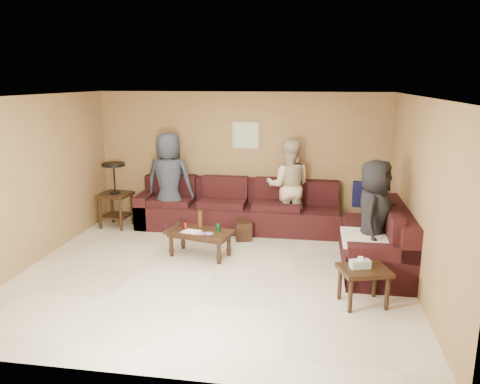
{
  "coord_description": "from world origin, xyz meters",
  "views": [
    {
      "loc": [
        1.37,
        -6.18,
        2.72
      ],
      "look_at": [
        0.25,
        0.85,
        1.0
      ],
      "focal_mm": 35.0,
      "sensor_mm": 36.0,
      "label": 1
    }
  ],
  "objects_px": {
    "waste_bin": "(243,231)",
    "person_left": "(169,181)",
    "side_table_right": "(363,273)",
    "person_middle": "(288,186)",
    "sectional_sofa": "(278,222)",
    "coffee_table": "(200,234)",
    "person_right": "(374,217)",
    "end_table_left": "(115,194)"
  },
  "relations": [
    {
      "from": "waste_bin",
      "to": "end_table_left",
      "type": "bearing_deg",
      "value": 171.51
    },
    {
      "from": "end_table_left",
      "to": "side_table_right",
      "type": "distance_m",
      "value": 4.98
    },
    {
      "from": "waste_bin",
      "to": "person_right",
      "type": "xyz_separation_m",
      "value": [
        2.03,
        -1.08,
        0.66
      ]
    },
    {
      "from": "sectional_sofa",
      "to": "side_table_right",
      "type": "bearing_deg",
      "value": -61.26
    },
    {
      "from": "coffee_table",
      "to": "person_right",
      "type": "xyz_separation_m",
      "value": [
        2.59,
        -0.22,
        0.46
      ]
    },
    {
      "from": "waste_bin",
      "to": "person_left",
      "type": "xyz_separation_m",
      "value": [
        -1.44,
        0.42,
        0.74
      ]
    },
    {
      "from": "sectional_sofa",
      "to": "person_middle",
      "type": "height_order",
      "value": "person_middle"
    },
    {
      "from": "person_middle",
      "to": "person_right",
      "type": "height_order",
      "value": "person_middle"
    },
    {
      "from": "person_right",
      "to": "sectional_sofa",
      "type": "bearing_deg",
      "value": 68.68
    },
    {
      "from": "waste_bin",
      "to": "person_middle",
      "type": "xyz_separation_m",
      "value": [
        0.73,
        0.63,
        0.68
      ]
    },
    {
      "from": "end_table_left",
      "to": "person_middle",
      "type": "height_order",
      "value": "person_middle"
    },
    {
      "from": "person_left",
      "to": "person_right",
      "type": "height_order",
      "value": "person_left"
    },
    {
      "from": "end_table_left",
      "to": "person_left",
      "type": "relative_size",
      "value": 0.68
    },
    {
      "from": "side_table_right",
      "to": "waste_bin",
      "type": "relative_size",
      "value": 2.16
    },
    {
      "from": "end_table_left",
      "to": "person_middle",
      "type": "bearing_deg",
      "value": 4.69
    },
    {
      "from": "waste_bin",
      "to": "person_left",
      "type": "distance_m",
      "value": 1.67
    },
    {
      "from": "side_table_right",
      "to": "coffee_table",
      "type": "bearing_deg",
      "value": 151.56
    },
    {
      "from": "coffee_table",
      "to": "person_middle",
      "type": "xyz_separation_m",
      "value": [
        1.29,
        1.5,
        0.48
      ]
    },
    {
      "from": "side_table_right",
      "to": "person_middle",
      "type": "xyz_separation_m",
      "value": [
        -1.09,
        2.78,
        0.43
      ]
    },
    {
      "from": "person_left",
      "to": "coffee_table",
      "type": "bearing_deg",
      "value": 127.57
    },
    {
      "from": "sectional_sofa",
      "to": "person_middle",
      "type": "xyz_separation_m",
      "value": [
        0.13,
        0.58,
        0.52
      ]
    },
    {
      "from": "coffee_table",
      "to": "person_middle",
      "type": "relative_size",
      "value": 0.65
    },
    {
      "from": "person_left",
      "to": "person_right",
      "type": "distance_m",
      "value": 3.78
    },
    {
      "from": "end_table_left",
      "to": "sectional_sofa",
      "type": "bearing_deg",
      "value": -5.78
    },
    {
      "from": "sectional_sofa",
      "to": "waste_bin",
      "type": "xyz_separation_m",
      "value": [
        -0.6,
        -0.06,
        -0.16
      ]
    },
    {
      "from": "coffee_table",
      "to": "person_left",
      "type": "bearing_deg",
      "value": 124.42
    },
    {
      "from": "coffee_table",
      "to": "person_right",
      "type": "height_order",
      "value": "person_right"
    },
    {
      "from": "person_middle",
      "to": "sectional_sofa",
      "type": "bearing_deg",
      "value": 75.93
    },
    {
      "from": "person_middle",
      "to": "person_right",
      "type": "relative_size",
      "value": 1.02
    },
    {
      "from": "waste_bin",
      "to": "person_right",
      "type": "height_order",
      "value": "person_right"
    },
    {
      "from": "sectional_sofa",
      "to": "coffee_table",
      "type": "distance_m",
      "value": 1.48
    },
    {
      "from": "coffee_table",
      "to": "end_table_left",
      "type": "bearing_deg",
      "value": 147.27
    },
    {
      "from": "coffee_table",
      "to": "side_table_right",
      "type": "relative_size",
      "value": 1.59
    },
    {
      "from": "waste_bin",
      "to": "person_left",
      "type": "bearing_deg",
      "value": 163.76
    },
    {
      "from": "coffee_table",
      "to": "sectional_sofa",
      "type": "bearing_deg",
      "value": 38.4
    },
    {
      "from": "end_table_left",
      "to": "side_table_right",
      "type": "xyz_separation_m",
      "value": [
        4.29,
        -2.52,
        -0.23
      ]
    },
    {
      "from": "person_left",
      "to": "person_middle",
      "type": "relative_size",
      "value": 1.07
    },
    {
      "from": "sectional_sofa",
      "to": "side_table_right",
      "type": "relative_size",
      "value": 6.68
    },
    {
      "from": "sectional_sofa",
      "to": "waste_bin",
      "type": "bearing_deg",
      "value": -174.44
    },
    {
      "from": "side_table_right",
      "to": "person_middle",
      "type": "distance_m",
      "value": 3.02
    },
    {
      "from": "end_table_left",
      "to": "coffee_table",
      "type": "bearing_deg",
      "value": -32.73
    },
    {
      "from": "sectional_sofa",
      "to": "waste_bin",
      "type": "height_order",
      "value": "sectional_sofa"
    }
  ]
}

